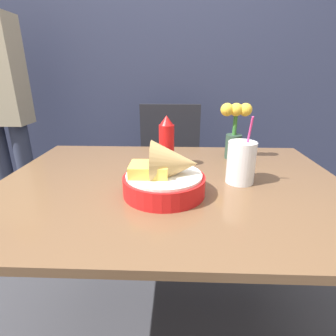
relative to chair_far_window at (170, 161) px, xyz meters
The scene contains 9 objects.
ground_plane 0.96m from the chair_far_window, 87.81° to the right, with size 12.00×12.00×0.00m, color #38383D.
wall_window 0.91m from the chair_far_window, 86.32° to the left, with size 7.00×0.06×2.60m.
dining_table 0.81m from the chair_far_window, 87.81° to the right, with size 1.22×0.89×0.72m.
chair_far_window is the anchor object (origin of this frame).
food_basket 0.94m from the chair_far_window, 88.70° to the right, with size 0.26×0.26×0.17m.
ketchup_bottle 0.71m from the chair_far_window, 89.26° to the right, with size 0.06×0.06×0.21m.
drink_cup 0.88m from the chair_far_window, 71.40° to the right, with size 0.10×0.10×0.23m.
flower_vase 0.69m from the chair_far_window, 60.76° to the right, with size 0.13×0.07×0.24m.
person_standing 1.14m from the chair_far_window, behind, with size 0.32×0.18×1.58m.
Camera 1 is at (0.02, -0.85, 1.09)m, focal length 28.00 mm.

